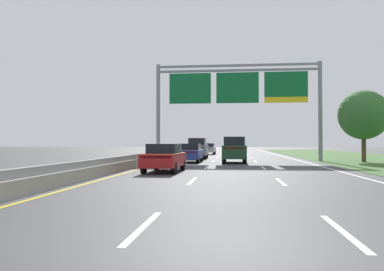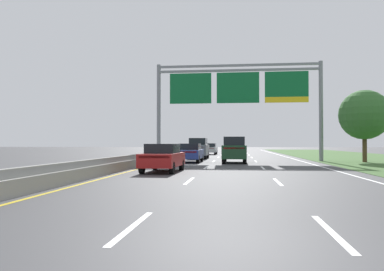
% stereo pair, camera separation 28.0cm
% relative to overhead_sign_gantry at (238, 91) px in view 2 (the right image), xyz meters
% --- Properties ---
extents(ground_plane, '(220.00, 220.00, 0.00)m').
position_rel_overhead_sign_gantry_xyz_m(ground_plane, '(-0.30, 5.63, -6.32)').
color(ground_plane, '#3D3D3F').
extents(lane_striping, '(11.96, 106.00, 0.01)m').
position_rel_overhead_sign_gantry_xyz_m(lane_striping, '(-0.30, 5.17, -6.32)').
color(lane_striping, white).
rests_on(lane_striping, ground).
extents(grass_verge_right, '(14.00, 110.00, 0.02)m').
position_rel_overhead_sign_gantry_xyz_m(grass_verge_right, '(13.65, 5.63, -6.31)').
color(grass_verge_right, '#3D602D').
rests_on(grass_verge_right, ground).
extents(median_barrier_concrete, '(0.60, 110.00, 0.85)m').
position_rel_overhead_sign_gantry_xyz_m(median_barrier_concrete, '(-6.90, 5.63, -5.97)').
color(median_barrier_concrete, gray).
rests_on(median_barrier_concrete, ground).
extents(overhead_sign_gantry, '(15.06, 0.42, 8.94)m').
position_rel_overhead_sign_gantry_xyz_m(overhead_sign_gantry, '(0.00, 0.00, 0.00)').
color(overhead_sign_gantry, gray).
rests_on(overhead_sign_gantry, ground).
extents(pickup_truck_white, '(2.15, 5.45, 2.20)m').
position_rel_overhead_sign_gantry_xyz_m(pickup_truck_white, '(-0.30, 16.23, -5.25)').
color(pickup_truck_white, silver).
rests_on(pickup_truck_white, ground).
extents(car_darkgreen_centre_lane_suv, '(1.93, 4.71, 2.11)m').
position_rel_overhead_sign_gantry_xyz_m(car_darkgreen_centre_lane_suv, '(-0.31, -3.67, -5.22)').
color(car_darkgreen_centre_lane_suv, '#193D23').
rests_on(car_darkgreen_centre_lane_suv, ground).
extents(car_grey_left_lane_suv, '(1.91, 4.70, 2.11)m').
position_rel_overhead_sign_gantry_xyz_m(car_grey_left_lane_suv, '(-4.02, 4.23, -5.22)').
color(car_grey_left_lane_suv, slate).
rests_on(car_grey_left_lane_suv, ground).
extents(car_red_left_lane_sedan, '(1.92, 4.44, 1.57)m').
position_rel_overhead_sign_gantry_xyz_m(car_red_left_lane_sedan, '(-4.23, -14.02, -5.50)').
color(car_red_left_lane_sedan, maroon).
rests_on(car_red_left_lane_sedan, ground).
extents(car_silver_left_lane_sedan, '(1.92, 4.44, 1.57)m').
position_rel_overhead_sign_gantry_xyz_m(car_silver_left_lane_sedan, '(-3.82, 18.76, -5.50)').
color(car_silver_left_lane_sedan, '#B2B5BA').
rests_on(car_silver_left_lane_sedan, ground).
extents(car_blue_left_lane_sedan, '(1.87, 4.42, 1.57)m').
position_rel_overhead_sign_gantry_xyz_m(car_blue_left_lane_sedan, '(-3.97, -3.20, -5.50)').
color(car_blue_left_lane_sedan, navy).
rests_on(car_blue_left_lane_sedan, ground).
extents(roadside_tree_mid, '(4.15, 4.15, 6.06)m').
position_rel_overhead_sign_gantry_xyz_m(roadside_tree_mid, '(10.51, -1.61, -2.35)').
color(roadside_tree_mid, '#4C3823').
rests_on(roadside_tree_mid, ground).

